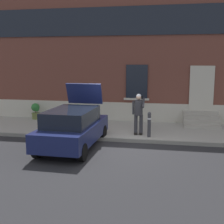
{
  "coord_description": "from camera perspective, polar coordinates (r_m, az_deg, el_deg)",
  "views": [
    {
      "loc": [
        1.86,
        -10.74,
        3.25
      ],
      "look_at": [
        -0.5,
        1.6,
        1.1
      ],
      "focal_mm": 48.25,
      "sensor_mm": 36.0,
      "label": 1
    }
  ],
  "objects": [
    {
      "name": "entrance_stoop",
      "position": [
        15.21,
        16.5,
        -1.53
      ],
      "size": [
        1.66,
        1.28,
        0.64
      ],
      "color": "#9E998E",
      "rests_on": "sidewalk"
    },
    {
      "name": "ground_plane",
      "position": [
        11.38,
        0.98,
        -6.89
      ],
      "size": [
        80.0,
        80.0,
        0.0
      ],
      "primitive_type": "plane",
      "color": "#232326"
    },
    {
      "name": "building_facade",
      "position": [
        16.14,
        4.34,
        11.38
      ],
      "size": [
        24.0,
        1.52,
        7.5
      ],
      "color": "brown",
      "rests_on": "ground"
    },
    {
      "name": "bollard_near_person",
      "position": [
        12.38,
        7.06,
        -2.19
      ],
      "size": [
        0.15,
        0.15,
        1.04
      ],
      "color": "#333338",
      "rests_on": "sidewalk"
    },
    {
      "name": "curb_edge",
      "position": [
        12.25,
        1.74,
        -5.32
      ],
      "size": [
        24.0,
        0.12,
        0.15
      ],
      "primitive_type": "cube",
      "color": "gray",
      "rests_on": "ground"
    },
    {
      "name": "sidewalk",
      "position": [
        14.03,
        2.95,
        -3.38
      ],
      "size": [
        24.0,
        3.6,
        0.15
      ],
      "primitive_type": "cube",
      "color": "#99968E",
      "rests_on": "ground"
    },
    {
      "name": "planter_charcoal",
      "position": [
        15.79,
        -6.49,
        0.01
      ],
      "size": [
        0.44,
        0.44,
        0.86
      ],
      "color": "#2D2D30",
      "rests_on": "sidewalk"
    },
    {
      "name": "hatchback_car_navy",
      "position": [
        11.32,
        -7.4,
        -2.88
      ],
      "size": [
        1.87,
        4.1,
        2.34
      ],
      "color": "#161E4C",
      "rests_on": "ground"
    },
    {
      "name": "person_on_phone",
      "position": [
        12.59,
        5.05,
        0.08
      ],
      "size": [
        0.51,
        0.46,
        1.75
      ],
      "rotation": [
        0.0,
        0.0,
        -0.09
      ],
      "color": "#2D2D33",
      "rests_on": "sidewalk"
    },
    {
      "name": "planter_olive",
      "position": [
        16.6,
        -14.26,
        0.24
      ],
      "size": [
        0.44,
        0.44,
        0.86
      ],
      "color": "#606B38",
      "rests_on": "sidewalk"
    }
  ]
}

